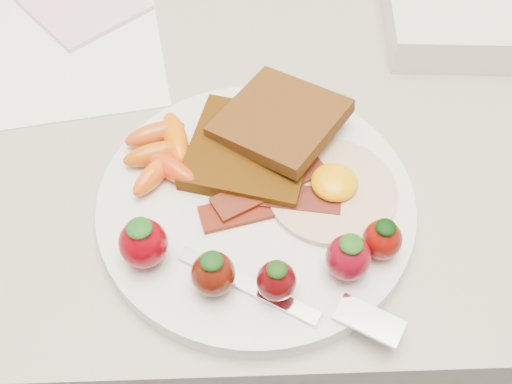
{
  "coord_description": "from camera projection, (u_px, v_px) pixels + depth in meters",
  "views": [
    {
      "loc": [
        -0.04,
        1.23,
        1.36
      ],
      "look_at": [
        -0.03,
        1.55,
        0.93
      ],
      "focal_mm": 45.0,
      "sensor_mm": 36.0,
      "label": 1
    }
  ],
  "objects": [
    {
      "name": "plate",
      "position": [
        256.0,
        205.0,
        0.55
      ],
      "size": [
        0.27,
        0.27,
        0.02
      ],
      "primitive_type": "cylinder",
      "color": "white",
      "rests_on": "counter"
    },
    {
      "name": "paper_sheet",
      "position": [
        63.0,
        30.0,
        0.7
      ],
      "size": [
        0.25,
        0.3,
        0.0
      ],
      "primitive_type": "cube",
      "rotation": [
        0.0,
        0.0,
        0.17
      ],
      "color": "white",
      "rests_on": "counter"
    },
    {
      "name": "fried_egg",
      "position": [
        332.0,
        188.0,
        0.54
      ],
      "size": [
        0.13,
        0.13,
        0.02
      ],
      "color": "silver",
      "rests_on": "plate"
    },
    {
      "name": "toast_lower",
      "position": [
        250.0,
        150.0,
        0.56
      ],
      "size": [
        0.13,
        0.13,
        0.01
      ],
      "primitive_type": "cube",
      "rotation": [
        0.0,
        0.0,
        -0.27
      ],
      "color": "black",
      "rests_on": "plate"
    },
    {
      "name": "strawberries",
      "position": [
        258.0,
        257.0,
        0.49
      ],
      "size": [
        0.22,
        0.07,
        0.05
      ],
      "color": "#770009",
      "rests_on": "plate"
    },
    {
      "name": "bacon_strips",
      "position": [
        270.0,
        196.0,
        0.54
      ],
      "size": [
        0.12,
        0.08,
        0.01
      ],
      "color": "#4B1004",
      "rests_on": "plate"
    },
    {
      "name": "counter",
      "position": [
        269.0,
        291.0,
        1.01
      ],
      "size": [
        2.0,
        0.6,
        0.9
      ],
      "primitive_type": "cube",
      "color": "gray",
      "rests_on": "ground"
    },
    {
      "name": "fork",
      "position": [
        302.0,
        301.0,
        0.48
      ],
      "size": [
        0.17,
        0.09,
        0.0
      ],
      "color": "white",
      "rests_on": "plate"
    },
    {
      "name": "toast_upper",
      "position": [
        280.0,
        120.0,
        0.57
      ],
      "size": [
        0.14,
        0.14,
        0.02
      ],
      "primitive_type": "cube",
      "rotation": [
        0.0,
        -0.1,
        -0.64
      ],
      "color": "black",
      "rests_on": "toast_lower"
    },
    {
      "name": "baby_carrots",
      "position": [
        163.0,
        152.0,
        0.56
      ],
      "size": [
        0.07,
        0.1,
        0.02
      ],
      "color": "#C1520A",
      "rests_on": "plate"
    }
  ]
}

